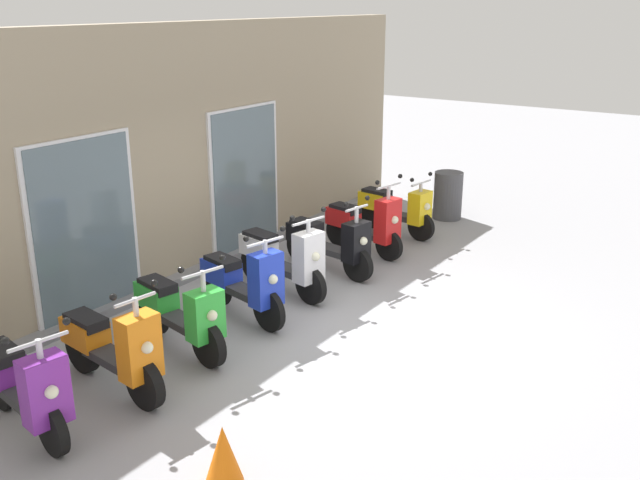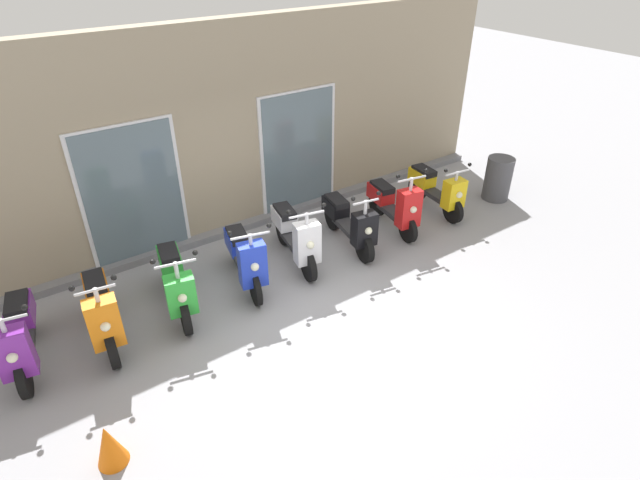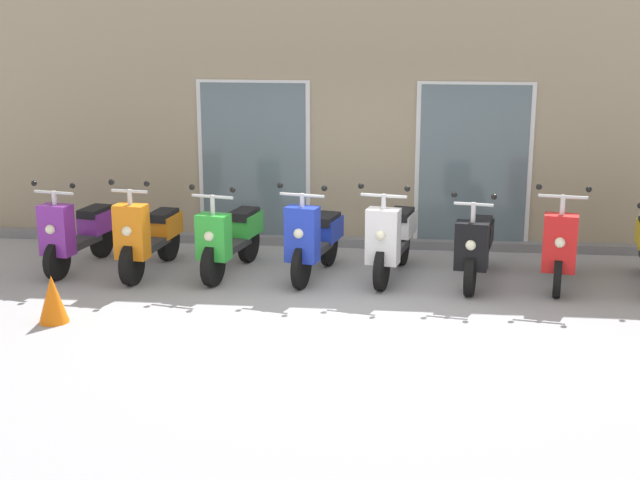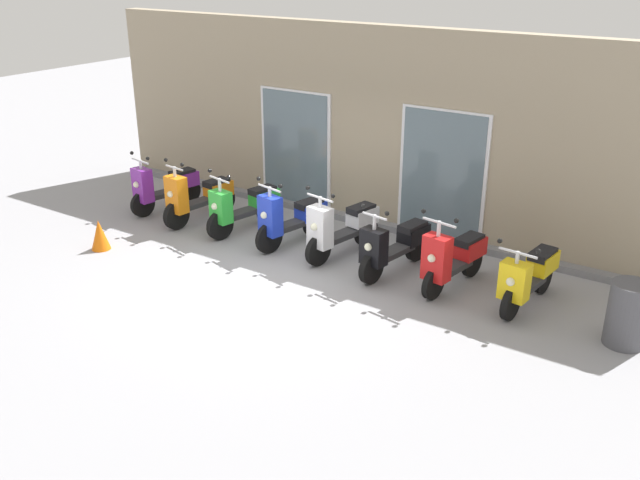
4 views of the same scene
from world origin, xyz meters
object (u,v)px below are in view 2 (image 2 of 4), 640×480
at_px(scooter_purple, 19,336).
at_px(scooter_black, 349,221).
at_px(scooter_white, 295,235).
at_px(trash_bin, 498,178).
at_px(scooter_green, 176,281).
at_px(traffic_cone, 109,445).
at_px(scooter_orange, 102,311).
at_px(scooter_yellow, 436,188).
at_px(scooter_red, 394,204).
at_px(scooter_blue, 245,257).

height_order(scooter_purple, scooter_black, scooter_purple).
height_order(scooter_white, trash_bin, scooter_white).
relative_size(scooter_green, traffic_cone, 3.12).
xyz_separation_m(scooter_green, traffic_cone, (-1.52, -1.98, -0.21)).
xyz_separation_m(scooter_orange, scooter_white, (3.04, 0.12, 0.03)).
bearing_deg(scooter_yellow, scooter_red, -176.47).
bearing_deg(scooter_yellow, scooter_green, -179.88).
distance_m(scooter_purple, scooter_yellow, 7.13).
bearing_deg(scooter_red, scooter_orange, -179.79).
distance_m(scooter_orange, scooter_yellow, 6.17).
relative_size(scooter_white, scooter_red, 1.09).
distance_m(scooter_green, traffic_cone, 2.50).
bearing_deg(trash_bin, scooter_blue, 177.21).
bearing_deg(scooter_purple, scooter_green, -0.16).
distance_m(scooter_blue, scooter_black, 1.97).
distance_m(scooter_orange, traffic_cone, 1.98).
relative_size(scooter_orange, scooter_yellow, 1.07).
distance_m(scooter_white, trash_bin, 4.53).
bearing_deg(traffic_cone, scooter_purple, 103.24).
bearing_deg(scooter_white, scooter_blue, -174.26).
height_order(scooter_yellow, traffic_cone, scooter_yellow).
bearing_deg(scooter_purple, trash_bin, -2.18).
relative_size(scooter_black, trash_bin, 1.91).
distance_m(scooter_orange, scooter_black, 4.06).
xyz_separation_m(scooter_green, trash_bin, (6.53, -0.32, -0.04)).
bearing_deg(scooter_black, scooter_yellow, 0.92).
xyz_separation_m(scooter_green, scooter_red, (4.02, -0.06, 0.03)).
bearing_deg(scooter_red, traffic_cone, -160.87).
distance_m(scooter_black, trash_bin, 3.50).
bearing_deg(scooter_green, scooter_blue, -2.85).
relative_size(scooter_white, traffic_cone, 3.16).
bearing_deg(scooter_orange, scooter_purple, 175.05).
relative_size(scooter_purple, scooter_red, 1.03).
height_order(scooter_orange, scooter_white, scooter_orange).
distance_m(scooter_purple, scooter_orange, 0.96).
height_order(scooter_blue, trash_bin, scooter_blue).
bearing_deg(trash_bin, scooter_white, 175.42).
distance_m(scooter_purple, trash_bin, 8.52).
height_order(scooter_orange, scooter_red, scooter_red).
height_order(scooter_orange, scooter_green, scooter_orange).
height_order(scooter_white, scooter_black, scooter_white).
bearing_deg(scooter_white, scooter_yellow, -0.59).
bearing_deg(scooter_red, scooter_yellow, 3.53).
relative_size(scooter_orange, scooter_black, 1.00).
height_order(trash_bin, traffic_cone, trash_bin).
height_order(scooter_green, trash_bin, scooter_green).
distance_m(scooter_red, trash_bin, 2.52).
xyz_separation_m(scooter_white, traffic_cone, (-3.53, -2.02, -0.25)).
relative_size(scooter_white, scooter_black, 1.00).
relative_size(scooter_blue, scooter_red, 1.03).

